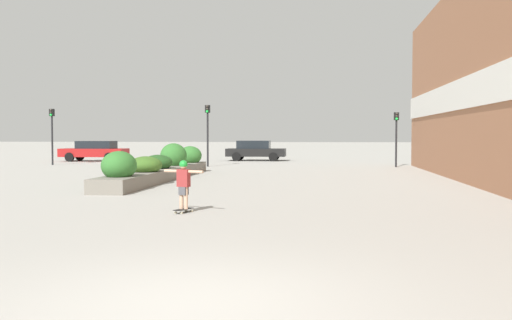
% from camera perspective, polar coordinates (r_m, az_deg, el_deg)
% --- Properties ---
extents(ground_plane, '(300.00, 300.00, 0.00)m').
position_cam_1_polar(ground_plane, '(6.50, -6.66, -13.94)').
color(ground_plane, '#A3A099').
extents(planter_box, '(1.39, 12.40, 1.48)m').
position_cam_1_polar(planter_box, '(23.95, -9.48, -0.71)').
color(planter_box, slate).
rests_on(planter_box, ground_plane).
extents(skateboard, '(0.40, 0.65, 0.09)m').
position_cam_1_polar(skateboard, '(13.67, -7.24, -4.97)').
color(skateboard, black).
rests_on(skateboard, ground_plane).
extents(skateboarder, '(1.04, 0.43, 1.16)m').
position_cam_1_polar(skateboarder, '(13.59, -7.26, -1.94)').
color(skateboarder, tan).
rests_on(skateboarder, skateboard).
extents(car_leftmost, '(4.62, 1.91, 1.44)m').
position_cam_1_polar(car_leftmost, '(42.06, -15.83, 0.92)').
color(car_leftmost, maroon).
rests_on(car_leftmost, ground_plane).
extents(car_center_right, '(4.26, 1.90, 1.46)m').
position_cam_1_polar(car_center_right, '(41.31, -0.06, 0.99)').
color(car_center_right, black).
rests_on(car_center_right, ground_plane).
extents(traffic_light_left, '(0.28, 0.30, 3.61)m').
position_cam_1_polar(traffic_light_left, '(33.61, -4.87, 3.52)').
color(traffic_light_left, black).
rests_on(traffic_light_left, ground_plane).
extents(traffic_light_right, '(0.28, 0.30, 3.17)m').
position_cam_1_polar(traffic_light_right, '(33.86, 13.86, 2.99)').
color(traffic_light_right, black).
rests_on(traffic_light_right, ground_plane).
extents(traffic_light_far_left, '(0.28, 0.30, 3.48)m').
position_cam_1_polar(traffic_light_far_left, '(37.54, -19.74, 3.15)').
color(traffic_light_far_left, black).
rests_on(traffic_light_far_left, ground_plane).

